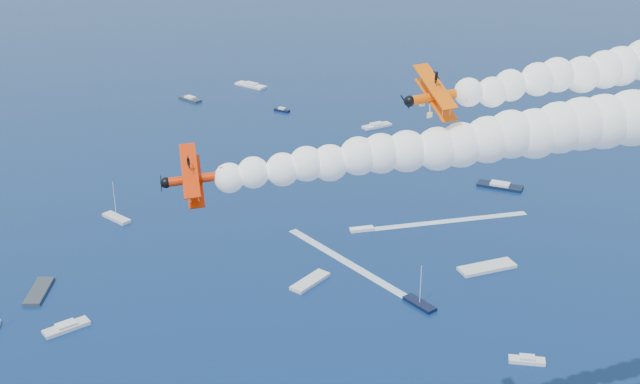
% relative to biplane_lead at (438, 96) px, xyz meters
% --- Properties ---
extents(biplane_lead, '(11.14, 11.61, 7.50)m').
position_rel_biplane_lead_xyz_m(biplane_lead, '(0.00, 0.00, 0.00)').
color(biplane_lead, '#FF5A05').
extents(biplane_trail, '(10.21, 10.93, 7.45)m').
position_rel_biplane_lead_xyz_m(biplane_trail, '(-19.25, -15.79, -6.16)').
color(biplane_trail, red).
extents(smoke_trail_trail, '(52.55, 48.63, 9.78)m').
position_rel_biplane_lead_xyz_m(smoke_trail_trail, '(1.83, -2.17, -4.29)').
color(smoke_trail_trail, white).
extents(spectator_boats, '(238.61, 179.68, 0.70)m').
position_rel_biplane_lead_xyz_m(spectator_boats, '(-25.52, 90.69, -61.52)').
color(spectator_boats, black).
rests_on(spectator_boats, ground).
extents(boat_wakes, '(135.13, 72.73, 0.04)m').
position_rel_biplane_lead_xyz_m(boat_wakes, '(3.75, 94.24, -61.84)').
color(boat_wakes, white).
rests_on(boat_wakes, ground).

